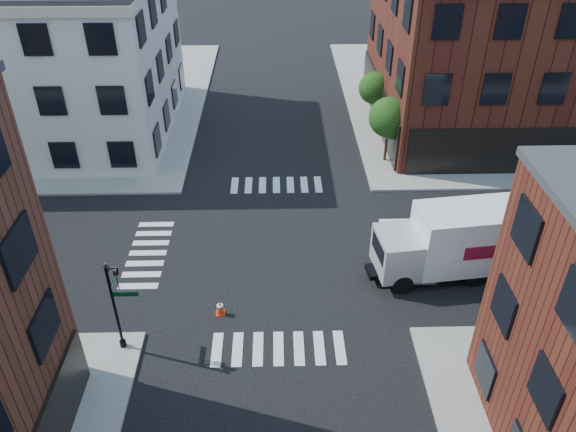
# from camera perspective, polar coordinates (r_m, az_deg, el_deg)

# --- Properties ---
(ground) EXTENTS (120.00, 120.00, 0.00)m
(ground) POSITION_cam_1_polar(r_m,az_deg,el_deg) (30.51, -1.10, -3.60)
(ground) COLOR black
(ground) RESTS_ON ground
(sidewalk_ne) EXTENTS (30.00, 30.00, 0.15)m
(sidewalk_ne) POSITION_cam_1_polar(r_m,az_deg,el_deg) (53.14, 22.45, 11.06)
(sidewalk_ne) COLOR gray
(sidewalk_ne) RESTS_ON ground
(sidewalk_nw) EXTENTS (30.00, 30.00, 0.15)m
(sidewalk_nw) POSITION_cam_1_polar(r_m,az_deg,el_deg) (53.15, -24.98, 10.45)
(sidewalk_nw) COLOR gray
(sidewalk_nw) RESTS_ON ground
(building_ne) EXTENTS (25.00, 16.00, 12.00)m
(building_ne) POSITION_cam_1_polar(r_m,az_deg,el_deg) (46.81, 25.62, 15.22)
(building_ne) COLOR #461811
(building_ne) RESTS_ON ground
(building_nw) EXTENTS (22.00, 16.00, 11.00)m
(building_nw) POSITION_cam_1_polar(r_m,az_deg,el_deg) (46.33, -26.38, 14.19)
(building_nw) COLOR beige
(building_nw) RESTS_ON ground
(tree_near) EXTENTS (2.69, 2.69, 4.49)m
(tree_near) POSITION_cam_1_polar(r_m,az_deg,el_deg) (38.22, 10.30, 9.63)
(tree_near) COLOR black
(tree_near) RESTS_ON ground
(tree_far) EXTENTS (2.43, 2.43, 4.07)m
(tree_far) POSITION_cam_1_polar(r_m,az_deg,el_deg) (43.77, 8.88, 12.56)
(tree_far) COLOR black
(tree_far) RESTS_ON ground
(signal_pole) EXTENTS (1.29, 1.24, 4.60)m
(signal_pole) POSITION_cam_1_polar(r_m,az_deg,el_deg) (24.50, -17.13, -7.93)
(signal_pole) COLOR black
(signal_pole) RESTS_ON ground
(box_truck) EXTENTS (8.58, 3.51, 3.80)m
(box_truck) POSITION_cam_1_polar(r_m,az_deg,el_deg) (29.25, 17.17, -2.43)
(box_truck) COLOR silver
(box_truck) RESTS_ON ground
(traffic_cone) EXTENTS (0.46, 0.46, 0.77)m
(traffic_cone) POSITION_cam_1_polar(r_m,az_deg,el_deg) (26.80, -6.92, -9.24)
(traffic_cone) COLOR red
(traffic_cone) RESTS_ON ground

